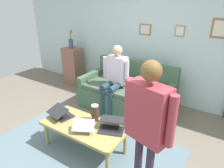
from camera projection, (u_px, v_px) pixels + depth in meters
name	position (u px, v px, depth m)	size (l,w,h in m)	color
ground_plane	(85.00, 152.00, 2.93)	(7.68, 7.68, 0.00)	#73685B
area_rug	(81.00, 152.00, 2.92)	(2.67, 1.83, 0.01)	slate
back_wall	(151.00, 36.00, 4.10)	(7.04, 0.11, 2.70)	silver
couch	(128.00, 93.00, 4.03)	(1.74, 0.95, 0.88)	#426145
coffee_table	(84.00, 128.00, 2.86)	(1.22, 0.57, 0.41)	#9E904F
laptop_left	(84.00, 127.00, 2.73)	(0.37, 0.36, 0.14)	silver
laptop_center	(61.00, 114.00, 3.03)	(0.37, 0.37, 0.16)	#28282D
laptop_right	(112.00, 126.00, 2.74)	(0.43, 0.42, 0.13)	#28282D
french_press	(95.00, 113.00, 2.91)	(0.13, 0.11, 0.28)	#4C3323
side_shelf	(73.00, 66.00, 5.10)	(0.42, 0.32, 0.93)	#885C4A
flower_vase	(71.00, 42.00, 4.86)	(0.11, 0.11, 0.44)	#3C5276
person_standing	(147.00, 120.00, 1.87)	(0.57, 0.28, 1.60)	#33293B
person_seated	(115.00, 75.00, 3.77)	(0.55, 0.51, 1.28)	#253D48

